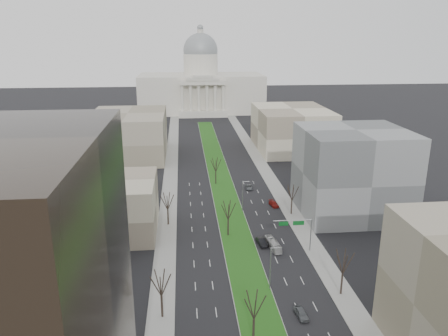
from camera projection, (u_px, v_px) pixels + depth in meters
ground at (222, 184)px, 148.35m from camera, size 600.00×600.00×0.00m
median at (222, 185)px, 147.36m from camera, size 8.00×222.03×0.20m
sidewalk_left at (168, 214)px, 122.93m from camera, size 5.00×330.00×0.15m
sidewalk_right at (290, 210)px, 126.12m from camera, size 5.00×330.00×0.15m
capitol at (201, 86)px, 286.04m from camera, size 80.00×46.00×55.00m
building_beige_left at (104, 207)px, 109.97m from camera, size 26.00×22.00×14.00m
building_grey_right at (352, 172)px, 121.29m from camera, size 28.00×26.00×24.00m
building_far_left at (129, 135)px, 180.62m from camera, size 30.00×40.00×18.00m
building_far_right at (292, 129)px, 191.77m from camera, size 30.00×40.00×18.00m
tree_left_mid at (161, 283)px, 76.18m from camera, size 5.40×5.40×9.72m
tree_left_far at (167, 201)px, 114.32m from camera, size 5.28×5.28×9.50m
tree_right_mid at (344, 261)px, 83.09m from camera, size 5.52×5.52×9.94m
tree_right_far at (292, 192)px, 121.36m from camera, size 5.04×5.04×9.07m
tree_median_a at (254, 305)px, 69.95m from camera, size 5.40×5.40×9.72m
tree_median_b at (228, 210)px, 108.04m from camera, size 5.40×5.40×9.72m
tree_median_c at (216, 164)px, 146.13m from camera, size 5.40×5.40×9.72m
streetlamp_median_b at (271, 268)px, 85.40m from camera, size 1.90×0.20×9.16m
streetlamp_median_c at (243, 196)px, 123.49m from camera, size 1.90×0.20×9.16m
mast_arm_signs at (300, 227)px, 100.22m from camera, size 9.12×0.24×8.09m
car_grey_near at (301, 313)px, 78.09m from camera, size 2.20×4.47×1.47m
car_black at (262, 242)px, 104.94m from camera, size 2.34×4.97×1.58m
car_red at (274, 204)px, 128.92m from camera, size 2.68×4.95×1.36m
car_grey_far at (249, 187)px, 143.23m from camera, size 2.48×4.89×1.32m
box_van at (273, 244)px, 103.19m from camera, size 2.89×7.71×2.10m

